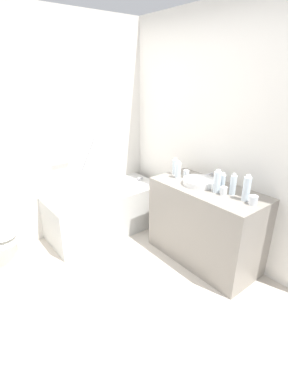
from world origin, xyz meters
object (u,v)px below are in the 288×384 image
at_px(water_bottle_3, 222,182).
at_px(drinking_glass_2, 253,200).
at_px(water_bottle_5, 178,170).
at_px(sink_basin, 199,182).
at_px(water_bottle_1, 233,185).
at_px(toilet, 1,238).
at_px(sink_faucet, 211,177).
at_px(drinking_glass_1, 224,191).
at_px(water_bottle_0, 217,182).
at_px(bathtub, 105,209).
at_px(drinking_glass_0, 186,174).
at_px(water_bottle_4, 247,189).
at_px(water_bottle_2, 175,167).

bearing_deg(water_bottle_3, drinking_glass_2, -97.70).
distance_m(water_bottle_3, drinking_glass_2, 0.38).
xyz_separation_m(water_bottle_3, water_bottle_5, (-0.09, 0.52, 0.01)).
height_order(sink_basin, water_bottle_1, water_bottle_1).
bearing_deg(toilet, water_bottle_5, 64.97).
bearing_deg(sink_faucet, drinking_glass_1, -124.49).
bearing_deg(water_bottle_3, water_bottle_1, -91.87).
relative_size(water_bottle_3, drinking_glass_2, 2.24).
distance_m(toilet, water_bottle_0, 2.25).
height_order(toilet, water_bottle_1, water_bottle_1).
bearing_deg(bathtub, water_bottle_5, -58.14).
xyz_separation_m(bathtub, sink_faucet, (0.72, -1.07, 0.59)).
bearing_deg(drinking_glass_1, water_bottle_5, 90.59).
relative_size(water_bottle_5, drinking_glass_0, 2.31).
distance_m(water_bottle_3, water_bottle_5, 0.53).
bearing_deg(drinking_glass_0, water_bottle_4, -91.66).
relative_size(water_bottle_1, drinking_glass_0, 2.48).
relative_size(sink_faucet, water_bottle_1, 0.73).
distance_m(sink_basin, drinking_glass_2, 0.62).
height_order(bathtub, drinking_glass_0, bathtub).
xyz_separation_m(water_bottle_2, water_bottle_3, (0.03, -0.63, -0.00)).
bearing_deg(water_bottle_3, bathtub, 113.75).
height_order(water_bottle_4, water_bottle_5, water_bottle_4).
distance_m(water_bottle_0, water_bottle_1, 0.15).
xyz_separation_m(water_bottle_1, water_bottle_3, (0.00, 0.12, -0.01)).
xyz_separation_m(toilet, sink_basin, (1.76, -1.07, 0.52)).
bearing_deg(water_bottle_5, water_bottle_2, 62.21).
relative_size(water_bottle_0, drinking_glass_1, 2.83).
xyz_separation_m(toilet, drinking_glass_2, (1.76, -1.68, 0.53)).
relative_size(bathtub, water_bottle_4, 5.95).
relative_size(sink_basin, water_bottle_3, 1.83).
bearing_deg(water_bottle_4, sink_faucet, 71.96).
xyz_separation_m(sink_faucet, water_bottle_3, (-0.14, -0.24, 0.05)).
bearing_deg(water_bottle_0, water_bottle_2, 85.90).
relative_size(water_bottle_0, water_bottle_3, 1.24).
bearing_deg(water_bottle_4, drinking_glass_1, 104.98).
bearing_deg(toilet, water_bottle_4, 47.81).
xyz_separation_m(bathtub, water_bottle_2, (0.54, -0.68, 0.64)).
distance_m(water_bottle_2, drinking_glass_1, 0.71).
bearing_deg(bathtub, toilet, 179.94).
relative_size(toilet, drinking_glass_0, 8.82).
distance_m(toilet, drinking_glass_1, 2.29).
xyz_separation_m(bathtub, water_bottle_4, (0.55, -1.59, 0.67)).
bearing_deg(water_bottle_2, water_bottle_4, -89.74).
relative_size(water_bottle_2, water_bottle_3, 1.05).
height_order(water_bottle_2, water_bottle_5, water_bottle_5).
relative_size(bathtub, water_bottle_1, 6.94).
xyz_separation_m(water_bottle_1, drinking_glass_2, (-0.05, -0.25, -0.06)).
height_order(water_bottle_1, drinking_glass_2, water_bottle_1).
xyz_separation_m(sink_faucet, water_bottle_4, (-0.17, -0.52, 0.08)).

